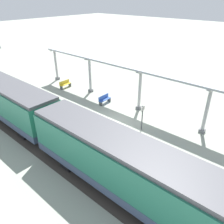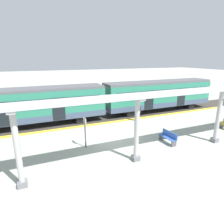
{
  "view_description": "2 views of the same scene",
  "coord_description": "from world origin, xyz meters",
  "px_view_note": "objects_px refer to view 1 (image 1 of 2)",
  "views": [
    {
      "loc": [
        -12.86,
        -10.85,
        10.04
      ],
      "look_at": [
        -0.32,
        0.08,
        1.16
      ],
      "focal_mm": 35.66,
      "sensor_mm": 36.0,
      "label": 1
    },
    {
      "loc": [
        12.55,
        -5.52,
        6.02
      ],
      "look_at": [
        -1.54,
        0.55,
        1.68
      ],
      "focal_mm": 30.75,
      "sensor_mm": 36.0,
      "label": 2
    }
  ],
  "objects_px": {
    "train_near_carriage": "(128,169)",
    "passenger_waiting_near_edge": "(60,110)",
    "canopy_pillar_fifth": "(56,65)",
    "train_far_carriage": "(5,98)",
    "platform_info_sign": "(142,115)",
    "bench_near_end": "(104,99)",
    "canopy_pillar_third": "(140,90)",
    "bench_mid_platform": "(65,84)",
    "canopy_pillar_second": "(206,111)",
    "canopy_pillar_fourth": "(90,75)"
  },
  "relations": [
    {
      "from": "canopy_pillar_fourth",
      "to": "canopy_pillar_fifth",
      "type": "relative_size",
      "value": 1.0
    },
    {
      "from": "bench_near_end",
      "to": "platform_info_sign",
      "type": "height_order",
      "value": "platform_info_sign"
    },
    {
      "from": "train_far_carriage",
      "to": "bench_near_end",
      "type": "xyz_separation_m",
      "value": [
        7.82,
        -4.84,
        -1.39
      ]
    },
    {
      "from": "canopy_pillar_fifth",
      "to": "bench_mid_platform",
      "type": "distance_m",
      "value": 3.62
    },
    {
      "from": "canopy_pillar_third",
      "to": "passenger_waiting_near_edge",
      "type": "distance_m",
      "value": 7.6
    },
    {
      "from": "bench_near_end",
      "to": "train_near_carriage",
      "type": "bearing_deg",
      "value": -131.08
    },
    {
      "from": "canopy_pillar_fourth",
      "to": "canopy_pillar_fifth",
      "type": "distance_m",
      "value": 6.27
    },
    {
      "from": "train_far_carriage",
      "to": "platform_info_sign",
      "type": "relative_size",
      "value": 6.02
    },
    {
      "from": "train_near_carriage",
      "to": "passenger_waiting_near_edge",
      "type": "relative_size",
      "value": 7.8
    },
    {
      "from": "passenger_waiting_near_edge",
      "to": "canopy_pillar_fifth",
      "type": "bearing_deg",
      "value": 54.66
    },
    {
      "from": "canopy_pillar_second",
      "to": "platform_info_sign",
      "type": "bearing_deg",
      "value": 126.04
    },
    {
      "from": "canopy_pillar_fifth",
      "to": "passenger_waiting_near_edge",
      "type": "height_order",
      "value": "canopy_pillar_fifth"
    },
    {
      "from": "train_near_carriage",
      "to": "canopy_pillar_fourth",
      "type": "distance_m",
      "value": 15.25
    },
    {
      "from": "canopy_pillar_fourth",
      "to": "train_near_carriage",
      "type": "bearing_deg",
      "value": -126.41
    },
    {
      "from": "canopy_pillar_third",
      "to": "bench_mid_platform",
      "type": "relative_size",
      "value": 2.57
    },
    {
      "from": "bench_mid_platform",
      "to": "passenger_waiting_near_edge",
      "type": "distance_m",
      "value": 7.99
    },
    {
      "from": "canopy_pillar_third",
      "to": "passenger_waiting_near_edge",
      "type": "relative_size",
      "value": 2.31
    },
    {
      "from": "train_far_carriage",
      "to": "train_near_carriage",
      "type": "bearing_deg",
      "value": -90.0
    },
    {
      "from": "bench_mid_platform",
      "to": "canopy_pillar_third",
      "type": "bearing_deg",
      "value": -83.4
    },
    {
      "from": "train_near_carriage",
      "to": "canopy_pillar_third",
      "type": "height_order",
      "value": "canopy_pillar_third"
    },
    {
      "from": "train_far_carriage",
      "to": "bench_near_end",
      "type": "bearing_deg",
      "value": -31.75
    },
    {
      "from": "train_near_carriage",
      "to": "canopy_pillar_fifth",
      "type": "bearing_deg",
      "value": 63.98
    },
    {
      "from": "train_far_carriage",
      "to": "bench_mid_platform",
      "type": "distance_m",
      "value": 8.19
    },
    {
      "from": "canopy_pillar_third",
      "to": "bench_mid_platform",
      "type": "xyz_separation_m",
      "value": [
        -1.15,
        9.95,
        -1.54
      ]
    },
    {
      "from": "bench_near_end",
      "to": "canopy_pillar_third",
      "type": "bearing_deg",
      "value": -70.37
    },
    {
      "from": "passenger_waiting_near_edge",
      "to": "platform_info_sign",
      "type": "bearing_deg",
      "value": -60.73
    },
    {
      "from": "canopy_pillar_fourth",
      "to": "canopy_pillar_second",
      "type": "bearing_deg",
      "value": -90.0
    },
    {
      "from": "canopy_pillar_third",
      "to": "canopy_pillar_fourth",
      "type": "relative_size",
      "value": 1.0
    },
    {
      "from": "canopy_pillar_third",
      "to": "bench_mid_platform",
      "type": "bearing_deg",
      "value": 96.6
    },
    {
      "from": "canopy_pillar_fifth",
      "to": "canopy_pillar_third",
      "type": "bearing_deg",
      "value": -90.0
    },
    {
      "from": "bench_mid_platform",
      "to": "passenger_waiting_near_edge",
      "type": "height_order",
      "value": "passenger_waiting_near_edge"
    },
    {
      "from": "canopy_pillar_second",
      "to": "canopy_pillar_fifth",
      "type": "height_order",
      "value": "same"
    },
    {
      "from": "platform_info_sign",
      "to": "bench_mid_platform",
      "type": "bearing_deg",
      "value": 81.89
    },
    {
      "from": "canopy_pillar_fourth",
      "to": "bench_near_end",
      "type": "distance_m",
      "value": 3.84
    },
    {
      "from": "train_near_carriage",
      "to": "bench_mid_platform",
      "type": "height_order",
      "value": "train_near_carriage"
    },
    {
      "from": "train_far_carriage",
      "to": "bench_near_end",
      "type": "height_order",
      "value": "train_far_carriage"
    },
    {
      "from": "canopy_pillar_fifth",
      "to": "passenger_waiting_near_edge",
      "type": "bearing_deg",
      "value": -125.34
    },
    {
      "from": "canopy_pillar_fifth",
      "to": "platform_info_sign",
      "type": "distance_m",
      "value": 15.61
    },
    {
      "from": "canopy_pillar_fifth",
      "to": "bench_near_end",
      "type": "relative_size",
      "value": 2.58
    },
    {
      "from": "canopy_pillar_fifth",
      "to": "passenger_waiting_near_edge",
      "type": "relative_size",
      "value": 2.31
    },
    {
      "from": "train_near_carriage",
      "to": "passenger_waiting_near_edge",
      "type": "height_order",
      "value": "train_near_carriage"
    },
    {
      "from": "train_far_carriage",
      "to": "bench_mid_platform",
      "type": "bearing_deg",
      "value": 11.89
    },
    {
      "from": "canopy_pillar_third",
      "to": "bench_near_end",
      "type": "xyz_separation_m",
      "value": [
        -1.23,
        3.44,
        -1.54
      ]
    },
    {
      "from": "train_near_carriage",
      "to": "platform_info_sign",
      "type": "height_order",
      "value": "train_near_carriage"
    },
    {
      "from": "canopy_pillar_fifth",
      "to": "platform_info_sign",
      "type": "relative_size",
      "value": 1.78
    },
    {
      "from": "canopy_pillar_fourth",
      "to": "bench_mid_platform",
      "type": "xyz_separation_m",
      "value": [
        -1.15,
        3.21,
        -1.54
      ]
    },
    {
      "from": "bench_mid_platform",
      "to": "train_far_carriage",
      "type": "bearing_deg",
      "value": -168.11
    },
    {
      "from": "passenger_waiting_near_edge",
      "to": "canopy_pillar_fourth",
      "type": "bearing_deg",
      "value": 23.39
    },
    {
      "from": "train_near_carriage",
      "to": "bench_near_end",
      "type": "relative_size",
      "value": 8.72
    },
    {
      "from": "train_far_carriage",
      "to": "passenger_waiting_near_edge",
      "type": "bearing_deg",
      "value": -58.59
    }
  ]
}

